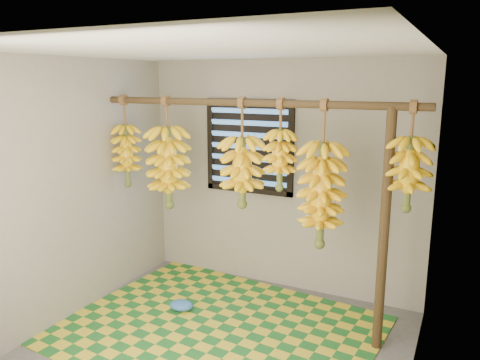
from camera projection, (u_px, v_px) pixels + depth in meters
The scene contains 16 objects.
floor at pixel (210, 354), 3.82m from camera, with size 3.00×3.00×0.01m, color #4D4D4D.
ceiling at pixel (206, 49), 3.32m from camera, with size 3.00×3.00×0.01m, color silver.
wall_back at pixel (280, 177), 4.89m from camera, with size 3.00×0.01×2.40m, color gray.
wall_left at pixel (64, 192), 4.22m from camera, with size 0.01×3.00×2.40m, color gray.
wall_right at pixel (417, 242), 2.92m from camera, with size 0.01×3.00×2.40m, color gray.
window at pixel (249, 147), 4.95m from camera, with size 1.00×0.04×1.00m.
hanging_pole at pixel (248, 103), 4.01m from camera, with size 0.06×0.06×3.00m, color #45341B.
support_post at pixel (384, 234), 3.71m from camera, with size 0.08×0.08×2.00m, color #45341B.
woven_mat at pixel (216, 329), 4.19m from camera, with size 2.68×2.14×0.01m, color #1C6023.
plastic_bag at pixel (181, 305), 4.52m from camera, with size 0.24×0.17×0.10m, color #3065B3.
banana_bunch_a at pixel (127, 155), 4.71m from camera, with size 0.28×0.28×0.92m.
banana_bunch_b at pixel (168, 167), 4.51m from camera, with size 0.38×0.38×1.07m.
banana_bunch_c at pixel (242, 172), 4.17m from camera, with size 0.39×0.39×0.98m.
banana_bunch_d at pixel (280, 160), 3.98m from camera, with size 0.28×0.28×0.79m.
banana_bunch_e at pixel (321, 195), 3.88m from camera, with size 0.37×0.37×1.24m.
banana_bunch_f at pixel (409, 174), 3.54m from camera, with size 0.32×0.32×0.84m.
Camera 1 is at (1.74, -2.98, 2.19)m, focal length 35.00 mm.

